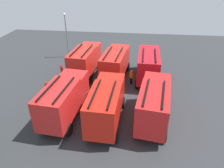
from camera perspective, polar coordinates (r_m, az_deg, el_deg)
ground_plane at (r=23.52m, az=-0.00°, el=-2.96°), size 50.06×50.06×0.00m
fire_truck_0 at (r=18.88m, az=11.44°, el=-4.92°), size 7.47×3.58×3.88m
fire_truck_1 at (r=26.06m, az=9.92°, el=5.38°), size 7.30×3.00×3.88m
fire_truck_2 at (r=18.43m, az=-1.61°, el=-5.20°), size 7.30×3.01×3.88m
fire_truck_3 at (r=26.07m, az=0.92°, el=5.86°), size 7.43×3.42×3.88m
fire_truck_4 at (r=19.55m, az=-13.03°, el=-3.80°), size 7.40×3.31×3.88m
fire_truck_5 at (r=27.21m, az=-7.33°, el=6.67°), size 7.40×3.30×3.88m
firefighter_0 at (r=25.36m, az=5.32°, el=2.05°), size 0.47×0.46×1.74m
firefighter_1 at (r=23.64m, az=-17.35°, el=-1.34°), size 0.41×0.48×1.83m
firefighter_2 at (r=27.81m, az=-13.63°, el=3.70°), size 0.48×0.44×1.60m
traffic_cone_0 at (r=24.40m, az=-16.64°, el=-2.29°), size 0.39×0.39×0.55m
lamppost at (r=32.93m, az=-12.41°, el=13.65°), size 0.36×0.36×6.77m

